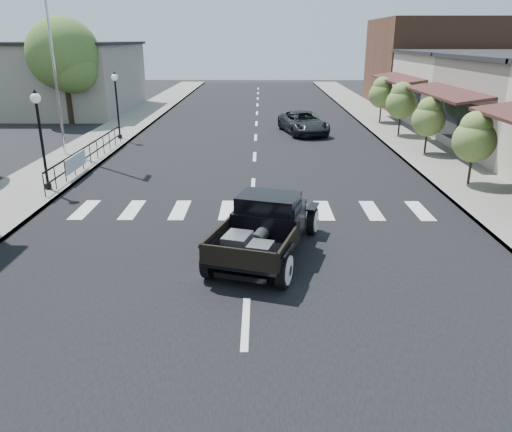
{
  "coord_description": "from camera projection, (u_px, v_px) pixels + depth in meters",
  "views": [
    {
      "loc": [
        0.29,
        -11.74,
        5.42
      ],
      "look_at": [
        0.17,
        0.68,
        1.0
      ],
      "focal_mm": 35.0,
      "sensor_mm": 36.0,
      "label": 1
    }
  ],
  "objects": [
    {
      "name": "ground",
      "position": [
        249.0,
        261.0,
        12.88
      ],
      "size": [
        120.0,
        120.0,
        0.0
      ],
      "primitive_type": "plane",
      "color": "black",
      "rests_on": "ground"
    },
    {
      "name": "road_markings",
      "position": [
        254.0,
        167.0,
        22.3
      ],
      "size": [
        12.0,
        60.0,
        0.06
      ],
      "primitive_type": null,
      "color": "silver",
      "rests_on": "ground"
    },
    {
      "name": "hotrod_pickup",
      "position": [
        266.0,
        226.0,
        12.98
      ],
      "size": [
        3.5,
        5.19,
        1.65
      ],
      "primitive_type": null,
      "rotation": [
        0.0,
        0.0,
        -0.29
      ],
      "color": "black",
      "rests_on": "ground"
    },
    {
      "name": "lamp_post_b",
      "position": [
        42.0,
        141.0,
        17.94
      ],
      "size": [
        0.36,
        0.36,
        3.61
      ],
      "primitive_type": null,
      "color": "black",
      "rests_on": "sidewalk_left"
    },
    {
      "name": "second_car",
      "position": [
        303.0,
        123.0,
        29.92
      ],
      "size": [
        3.14,
        5.07,
        1.31
      ],
      "primitive_type": "imported",
      "rotation": [
        0.0,
        0.0,
        0.22
      ],
      "color": "black",
      "rests_on": "ground"
    },
    {
      "name": "far_building_right",
      "position": [
        442.0,
        63.0,
        41.71
      ],
      "size": [
        11.0,
        10.0,
        7.0
      ],
      "primitive_type": "cube",
      "color": "brown",
      "rests_on": "ground"
    },
    {
      "name": "sidewalk_left",
      "position": [
        99.0,
        143.0,
        27.06
      ],
      "size": [
        3.0,
        80.0,
        0.15
      ],
      "primitive_type": "cube",
      "color": "gray",
      "rests_on": "ground"
    },
    {
      "name": "small_tree_e",
      "position": [
        381.0,
        100.0,
        33.06
      ],
      "size": [
        1.69,
        1.69,
        2.82
      ],
      "primitive_type": null,
      "color": "olive",
      "rests_on": "sidewalk_right"
    },
    {
      "name": "big_tree_far",
      "position": [
        65.0,
        71.0,
        32.57
      ],
      "size": [
        4.64,
        4.64,
        6.81
      ],
      "primitive_type": null,
      "color": "#49662B",
      "rests_on": "ground"
    },
    {
      "name": "lamp_post_c",
      "position": [
        117.0,
        106.0,
        27.36
      ],
      "size": [
        0.36,
        0.36,
        3.61
      ],
      "primitive_type": null,
      "color": "black",
      "rests_on": "sidewalk_left"
    },
    {
      "name": "small_tree_d",
      "position": [
        401.0,
        110.0,
        28.51
      ],
      "size": [
        1.73,
        1.73,
        2.88
      ],
      "primitive_type": null,
      "color": "olive",
      "rests_on": "sidewalk_right"
    },
    {
      "name": "storefront_far",
      "position": [
        485.0,
        90.0,
        32.71
      ],
      "size": [
        10.0,
        9.0,
        4.5
      ],
      "primitive_type": "cube",
      "color": "beige",
      "rests_on": "ground"
    },
    {
      "name": "flagpole",
      "position": [
        48.0,
        18.0,
        22.16
      ],
      "size": [
        0.12,
        0.12,
        12.24
      ],
      "primitive_type": "cylinder",
      "color": "silver",
      "rests_on": "sidewalk_left"
    },
    {
      "name": "small_tree_c",
      "position": [
        427.0,
        127.0,
        23.9
      ],
      "size": [
        1.55,
        1.55,
        2.59
      ],
      "primitive_type": null,
      "color": "olive",
      "rests_on": "sidewalk_right"
    },
    {
      "name": "sidewalk_right",
      "position": [
        413.0,
        144.0,
        26.91
      ],
      "size": [
        3.0,
        80.0,
        0.15
      ],
      "primitive_type": "cube",
      "color": "gray",
      "rests_on": "ground"
    },
    {
      "name": "road",
      "position": [
        255.0,
        145.0,
        27.0
      ],
      "size": [
        14.0,
        80.0,
        0.02
      ],
      "primitive_type": "cube",
      "color": "black",
      "rests_on": "ground"
    },
    {
      "name": "small_tree_b",
      "position": [
        473.0,
        149.0,
        18.78
      ],
      "size": [
        1.6,
        1.6,
        2.67
      ],
      "primitive_type": null,
      "color": "olive",
      "rests_on": "sidewalk_right"
    },
    {
      "name": "low_building_left",
      "position": [
        63.0,
        79.0,
        38.55
      ],
      "size": [
        10.0,
        12.0,
        5.0
      ],
      "primitive_type": "cube",
      "color": "#A6998B",
      "rests_on": "ground"
    },
    {
      "name": "railing",
      "position": [
        90.0,
        153.0,
        22.14
      ],
      "size": [
        0.08,
        10.0,
        1.0
      ],
      "primitive_type": null,
      "color": "black",
      "rests_on": "sidewalk_left"
    },
    {
      "name": "banner",
      "position": [
        77.0,
        168.0,
        20.33
      ],
      "size": [
        0.04,
        2.2,
        0.6
      ],
      "primitive_type": null,
      "color": "silver",
      "rests_on": "sidewalk_left"
    }
  ]
}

